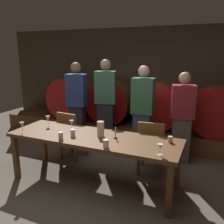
# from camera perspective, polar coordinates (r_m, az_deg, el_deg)

# --- Properties ---
(ground_plane) EXTENTS (9.32, 9.32, 0.00)m
(ground_plane) POSITION_cam_1_polar(r_m,az_deg,el_deg) (3.47, -7.66, -19.12)
(ground_plane) COLOR brown
(back_wall) EXTENTS (7.17, 0.24, 2.43)m
(back_wall) POSITION_cam_1_polar(r_m,az_deg,el_deg) (5.66, 7.42, 7.06)
(back_wall) COLOR #473A2D
(back_wall) RESTS_ON ground
(barrel_shelf) EXTENTS (6.45, 0.90, 0.36)m
(barrel_shelf) POSITION_cam_1_polar(r_m,az_deg,el_deg) (5.37, 5.44, -4.64)
(barrel_shelf) COLOR brown
(barrel_shelf) RESTS_ON ground
(wine_barrel_far_left) EXTENTS (0.96, 0.83, 0.96)m
(wine_barrel_far_left) POSITION_cam_1_polar(r_m,az_deg,el_deg) (5.86, -9.28, 3.44)
(wine_barrel_far_left) COLOR brown
(wine_barrel_far_left) RESTS_ON barrel_shelf
(wine_barrel_center_left) EXTENTS (0.96, 0.83, 0.96)m
(wine_barrel_center_left) POSITION_cam_1_polar(r_m,az_deg,el_deg) (5.38, 0.27, 2.67)
(wine_barrel_center_left) COLOR #513319
(wine_barrel_center_left) RESTS_ON barrel_shelf
(wine_barrel_center_right) EXTENTS (0.96, 0.83, 0.96)m
(wine_barrel_center_right) POSITION_cam_1_polar(r_m,az_deg,el_deg) (5.07, 11.13, 1.70)
(wine_barrel_center_right) COLOR brown
(wine_barrel_center_right) RESTS_ON barrel_shelf
(wine_barrel_far_right) EXTENTS (0.96, 0.83, 0.96)m
(wine_barrel_far_right) POSITION_cam_1_polar(r_m,az_deg,el_deg) (4.96, 23.57, 0.53)
(wine_barrel_far_right) COLOR brown
(wine_barrel_far_right) RESTS_ON barrel_shelf
(dining_table) EXTENTS (2.47, 0.78, 0.73)m
(dining_table) POSITION_cam_1_polar(r_m,az_deg,el_deg) (3.45, -4.54, -6.84)
(dining_table) COLOR brown
(dining_table) RESTS_ON ground
(chair_left) EXTENTS (0.43, 0.43, 0.88)m
(chair_left) POSITION_cam_1_polar(r_m,az_deg,el_deg) (4.34, -9.77, -5.02)
(chair_left) COLOR brown
(chair_left) RESTS_ON ground
(chair_right) EXTENTS (0.44, 0.44, 0.88)m
(chair_right) POSITION_cam_1_polar(r_m,az_deg,el_deg) (3.80, 9.31, -7.79)
(chair_right) COLOR brown
(chair_right) RESTS_ON ground
(guest_far_left) EXTENTS (0.40, 0.28, 1.70)m
(guest_far_left) POSITION_cam_1_polar(r_m,az_deg,el_deg) (4.88, -8.31, 1.86)
(guest_far_left) COLOR black
(guest_far_left) RESTS_ON ground
(guest_center_left) EXTENTS (0.43, 0.33, 1.77)m
(guest_center_left) POSITION_cam_1_polar(r_m,az_deg,el_deg) (4.59, -1.52, 1.65)
(guest_center_left) COLOR black
(guest_center_left) RESTS_ON ground
(guest_center_right) EXTENTS (0.39, 0.25, 1.67)m
(guest_center_right) POSITION_cam_1_polar(r_m,az_deg,el_deg) (4.28, 7.26, -0.09)
(guest_center_right) COLOR #33384C
(guest_center_right) RESTS_ON ground
(guest_far_right) EXTENTS (0.42, 0.32, 1.58)m
(guest_far_right) POSITION_cam_1_polar(r_m,az_deg,el_deg) (4.24, 16.29, -1.40)
(guest_far_right) COLOR brown
(guest_far_right) RESTS_ON ground
(candle_center) EXTENTS (0.05, 0.05, 0.18)m
(candle_center) POSITION_cam_1_polar(r_m,az_deg,el_deg) (3.32, 0.83, -5.51)
(candle_center) COLOR olive
(candle_center) RESTS_ON dining_table
(pitcher) EXTENTS (0.10, 0.10, 0.21)m
(pitcher) POSITION_cam_1_polar(r_m,az_deg,el_deg) (3.39, -2.73, -4.01)
(pitcher) COLOR beige
(pitcher) RESTS_ON dining_table
(wine_glass_far_left) EXTENTS (0.06, 0.06, 0.16)m
(wine_glass_far_left) POSITION_cam_1_polar(r_m,az_deg,el_deg) (3.76, -20.61, -2.92)
(wine_glass_far_left) COLOR silver
(wine_glass_far_left) RESTS_ON dining_table
(wine_glass_center_left) EXTENTS (0.07, 0.07, 0.17)m
(wine_glass_center_left) POSITION_cam_1_polar(r_m,az_deg,el_deg) (3.97, -15.01, -1.53)
(wine_glass_center_left) COLOR silver
(wine_glass_center_left) RESTS_ON dining_table
(wine_glass_center_right) EXTENTS (0.07, 0.07, 0.14)m
(wine_glass_center_right) POSITION_cam_1_polar(r_m,az_deg,el_deg) (3.76, -9.59, -2.51)
(wine_glass_center_right) COLOR silver
(wine_glass_center_right) RESTS_ON dining_table
(wine_glass_far_right) EXTENTS (0.07, 0.07, 0.14)m
(wine_glass_far_right) POSITION_cam_1_polar(r_m,az_deg,el_deg) (2.84, 11.37, -8.22)
(wine_glass_far_right) COLOR white
(wine_glass_far_right) RESTS_ON dining_table
(cup_far_left) EXTENTS (0.06, 0.06, 0.10)m
(cup_far_left) POSITION_cam_1_polar(r_m,az_deg,el_deg) (3.35, -12.09, -5.55)
(cup_far_left) COLOR beige
(cup_far_left) RESTS_ON dining_table
(cup_center_left) EXTENTS (0.07, 0.07, 0.10)m
(cup_center_left) POSITION_cam_1_polar(r_m,az_deg,el_deg) (3.44, -9.30, -4.92)
(cup_center_left) COLOR silver
(cup_center_left) RESTS_ON dining_table
(cup_center_right) EXTENTS (0.07, 0.07, 0.11)m
(cup_center_right) POSITION_cam_1_polar(r_m,az_deg,el_deg) (2.99, -1.45, -7.57)
(cup_center_right) COLOR white
(cup_center_right) RESTS_ON dining_table
(cup_far_right) EXTENTS (0.06, 0.06, 0.08)m
(cup_far_right) POSITION_cam_1_polar(r_m,az_deg,el_deg) (3.27, 13.66, -6.34)
(cup_far_right) COLOR beige
(cup_far_right) RESTS_ON dining_table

